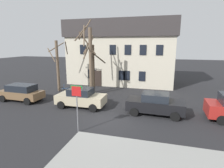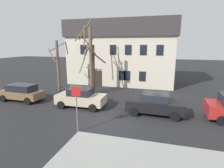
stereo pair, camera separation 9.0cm
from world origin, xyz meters
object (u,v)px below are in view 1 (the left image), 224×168
(tree_bare_mid, at_px, (93,66))
(bicycle_leaning, at_px, (66,90))
(car_brown_wagon, at_px, (21,92))
(street_sign_pole, at_px, (77,100))
(tree_bare_far, at_px, (90,59))
(car_black_sedan, at_px, (155,104))
(car_beige_sedan, at_px, (81,98))
(building_main, at_px, (122,52))
(tree_bare_near, at_px, (58,64))

(tree_bare_mid, distance_m, bicycle_leaning, 4.11)
(car_brown_wagon, relative_size, street_sign_pole, 1.42)
(tree_bare_far, bearing_deg, car_black_sedan, -28.26)
(car_beige_sedan, bearing_deg, street_sign_pole, -67.44)
(building_main, bearing_deg, tree_bare_near, -129.91)
(tree_bare_near, xyz_separation_m, tree_bare_far, (4.34, -0.78, 0.81))
(tree_bare_near, relative_size, tree_bare_far, 0.73)
(car_brown_wagon, bearing_deg, street_sign_pole, -28.54)
(car_beige_sedan, bearing_deg, tree_bare_far, 99.31)
(tree_bare_far, distance_m, car_beige_sedan, 4.89)
(building_main, bearing_deg, tree_bare_mid, -104.84)
(tree_bare_far, relative_size, street_sign_pole, 2.66)
(street_sign_pole, xyz_separation_m, bicycle_leaning, (-5.49, 8.12, -1.74))
(building_main, bearing_deg, street_sign_pole, -87.49)
(tree_bare_mid, relative_size, bicycle_leaning, 3.87)
(car_beige_sedan, bearing_deg, building_main, 84.48)
(car_brown_wagon, bearing_deg, tree_bare_near, 72.39)
(car_beige_sedan, bearing_deg, car_black_sedan, -0.56)
(building_main, xyz_separation_m, car_beige_sedan, (-1.14, -11.76, -3.53))
(tree_bare_mid, height_order, street_sign_pole, tree_bare_mid)
(tree_bare_near, xyz_separation_m, tree_bare_mid, (4.23, 0.27, -0.13))
(tree_bare_mid, bearing_deg, car_black_sedan, -34.10)
(tree_bare_near, xyz_separation_m, car_black_sedan, (11.34, -4.55, -2.31))
(tree_bare_far, bearing_deg, car_beige_sedan, -80.69)
(car_brown_wagon, relative_size, car_black_sedan, 0.96)
(building_main, relative_size, car_black_sedan, 3.29)
(bicycle_leaning, bearing_deg, car_brown_wagon, -126.78)
(car_beige_sedan, distance_m, car_black_sedan, 6.39)
(tree_bare_near, relative_size, street_sign_pole, 1.94)
(building_main, distance_m, street_sign_pole, 16.39)
(tree_bare_mid, xyz_separation_m, car_beige_sedan, (0.72, -4.75, -2.20))
(street_sign_pole, bearing_deg, car_black_sedan, 44.02)
(tree_bare_mid, distance_m, tree_bare_far, 1.42)
(tree_bare_near, height_order, bicycle_leaning, tree_bare_near)
(tree_bare_far, relative_size, car_black_sedan, 1.80)
(car_brown_wagon, height_order, bicycle_leaning, car_brown_wagon)
(car_black_sedan, relative_size, bicycle_leaning, 2.55)
(building_main, bearing_deg, car_brown_wagon, -122.58)
(building_main, xyz_separation_m, car_brown_wagon, (-7.50, -11.74, -3.52))
(building_main, distance_m, tree_bare_mid, 7.37)
(tree_bare_near, height_order, car_black_sedan, tree_bare_near)
(car_beige_sedan, bearing_deg, tree_bare_mid, 98.60)
(car_brown_wagon, bearing_deg, bicycle_leaning, 53.22)
(building_main, distance_m, tree_bare_near, 9.56)
(tree_bare_mid, xyz_separation_m, street_sign_pole, (2.57, -9.21, -0.94))
(car_brown_wagon, xyz_separation_m, bicycle_leaning, (2.73, 3.65, -0.49))
(tree_bare_far, distance_m, street_sign_pole, 8.72)
(car_black_sedan, bearing_deg, car_brown_wagon, 179.65)
(street_sign_pole, bearing_deg, car_beige_sedan, 112.56)
(building_main, height_order, street_sign_pole, building_main)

